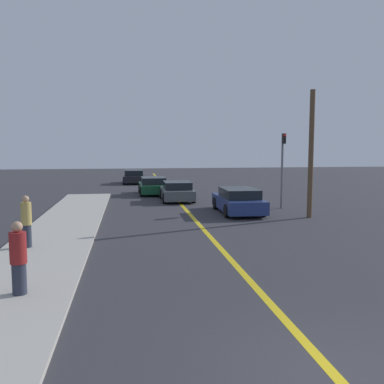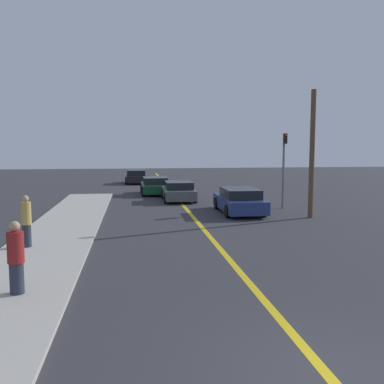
% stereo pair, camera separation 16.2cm
% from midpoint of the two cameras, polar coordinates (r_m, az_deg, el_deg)
% --- Properties ---
extents(ground_plane, '(120.00, 120.00, 0.00)m').
position_cam_midpoint_polar(ground_plane, '(7.14, 18.48, -22.82)').
color(ground_plane, '#333338').
extents(road_center_line, '(0.20, 60.00, 0.01)m').
position_cam_midpoint_polar(road_center_line, '(23.96, -1.33, -2.03)').
color(road_center_line, gold).
rests_on(road_center_line, ground_plane).
extents(sidewalk_left, '(2.87, 24.56, 0.11)m').
position_cam_midpoint_polar(sidewalk_left, '(18.35, -17.13, -4.68)').
color(sidewalk_left, '#ADA89E').
rests_on(sidewalk_left, ground_plane).
extents(car_near_right_lane, '(2.05, 4.48, 1.28)m').
position_cam_midpoint_polar(car_near_right_lane, '(21.98, 5.99, -1.18)').
color(car_near_right_lane, navy).
rests_on(car_near_right_lane, ground_plane).
extents(car_ahead_center, '(2.00, 3.84, 1.21)m').
position_cam_midpoint_polar(car_ahead_center, '(26.73, -2.18, 0.08)').
color(car_ahead_center, '#4C5156').
rests_on(car_ahead_center, ground_plane).
extents(car_far_distant, '(2.04, 3.95, 1.23)m').
position_cam_midpoint_polar(car_far_distant, '(30.39, -5.35, 0.82)').
color(car_far_distant, '#144728').
rests_on(car_far_distant, ground_plane).
extents(car_parked_left_lot, '(2.00, 3.84, 1.23)m').
position_cam_midpoint_polar(car_parked_left_lot, '(39.48, -7.87, 2.01)').
color(car_parked_left_lot, black).
rests_on(car_parked_left_lot, ground_plane).
extents(pedestrian_near_curb, '(0.37, 0.37, 1.65)m').
position_cam_midpoint_polar(pedestrian_near_curb, '(10.41, -22.56, -8.15)').
color(pedestrian_near_curb, '#282D3D').
rests_on(pedestrian_near_curb, sidewalk_left).
extents(pedestrian_mid_group, '(0.34, 0.34, 1.71)m').
position_cam_midpoint_polar(pedestrian_mid_group, '(15.02, -21.50, -3.67)').
color(pedestrian_mid_group, '#282D3D').
rests_on(pedestrian_mid_group, sidewalk_left).
extents(traffic_light, '(0.18, 0.40, 4.09)m').
position_cam_midpoint_polar(traffic_light, '(23.76, 11.79, 3.83)').
color(traffic_light, slate).
rests_on(traffic_light, ground_plane).
extents(utility_pole, '(0.24, 0.24, 6.03)m').
position_cam_midpoint_polar(utility_pole, '(21.02, 15.37, 4.85)').
color(utility_pole, brown).
rests_on(utility_pole, ground_plane).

